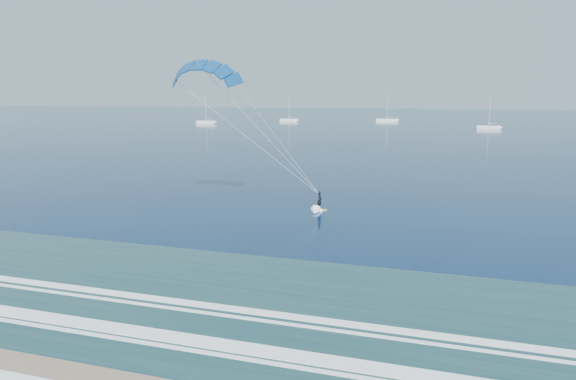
% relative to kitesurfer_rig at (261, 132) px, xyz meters
% --- Properties ---
extents(kitesurfer_rig, '(15.65, 8.70, 16.04)m').
position_rel_kitesurfer_rig_xyz_m(kitesurfer_rig, '(0.00, 0.00, 0.00)').
color(kitesurfer_rig, '#A7C216').
rests_on(kitesurfer_rig, ground).
extents(sailboat_0, '(8.27, 2.40, 11.31)m').
position_rel_kitesurfer_rig_xyz_m(sailboat_0, '(-79.22, 148.49, -7.56)').
color(sailboat_0, silver).
rests_on(sailboat_0, ground).
extents(sailboat_1, '(8.05, 2.40, 11.15)m').
position_rel_kitesurfer_rig_xyz_m(sailboat_1, '(-51.59, 176.37, -7.56)').
color(sailboat_1, silver).
rests_on(sailboat_1, ground).
extents(sailboat_2, '(9.61, 2.40, 12.84)m').
position_rel_kitesurfer_rig_xyz_m(sailboat_2, '(-9.11, 188.97, -7.55)').
color(sailboat_2, silver).
rests_on(sailboat_2, ground).
extents(sailboat_3, '(7.78, 2.40, 10.92)m').
position_rel_kitesurfer_rig_xyz_m(sailboat_3, '(30.98, 146.24, -7.56)').
color(sailboat_3, silver).
rests_on(sailboat_3, ground).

